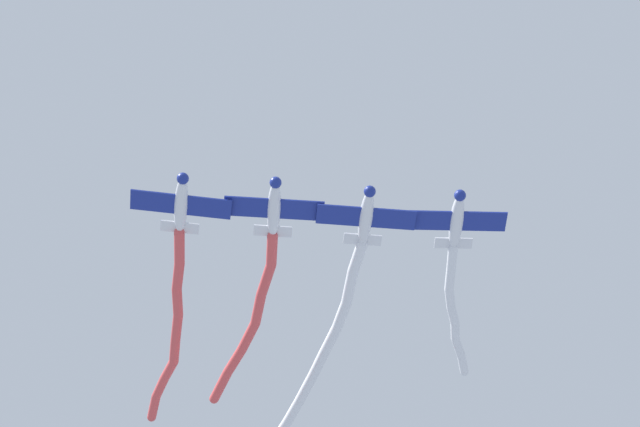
{
  "coord_description": "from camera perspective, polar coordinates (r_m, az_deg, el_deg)",
  "views": [
    {
      "loc": [
        -43.79,
        -16.61,
        6.41
      ],
      "look_at": [
        -3.53,
        1.83,
        65.08
      ],
      "focal_mm": 54.94,
      "sensor_mm": 36.0,
      "label": 1
    }
  ],
  "objects": [
    {
      "name": "airplane_left_wing",
      "position": [
        73.47,
        -2.69,
        0.34
      ],
      "size": [
        5.79,
        7.4,
        1.89
      ],
      "rotation": [
        0.0,
        0.0,
        3.64
      ],
      "color": "silver"
    },
    {
      "name": "airplane_slot",
      "position": [
        74.82,
        7.96,
        -0.39
      ],
      "size": [
        5.83,
        7.5,
        1.89
      ],
      "rotation": [
        0.0,
        0.0,
        3.6
      ],
      "color": "silver"
    },
    {
      "name": "smoke_trail_left_wing",
      "position": [
        80.69,
        -4.17,
        -6.38
      ],
      "size": [
        14.26,
        13.08,
        1.76
      ],
      "color": "#DB4C4C"
    },
    {
      "name": "smoke_trail_lead",
      "position": [
        83.58,
        -8.69,
        -7.02
      ],
      "size": [
        19.65,
        14.64,
        2.68
      ],
      "color": "#DB4C4C"
    },
    {
      "name": "airplane_lead",
      "position": [
        73.53,
        -8.09,
        0.56
      ],
      "size": [
        5.92,
        7.26,
        1.89
      ],
      "rotation": [
        0.0,
        0.0,
        3.71
      ],
      "color": "silver"
    },
    {
      "name": "smoke_trail_right_wing",
      "position": [
        83.04,
        0.07,
        -8.06
      ],
      "size": [
        18.81,
        17.17,
        1.47
      ],
      "color": "white"
    },
    {
      "name": "airplane_right_wing",
      "position": [
        73.58,
        2.7,
        -0.17
      ],
      "size": [
        5.8,
        7.37,
        1.89
      ],
      "rotation": [
        0.0,
        0.0,
        3.66
      ],
      "color": "silver"
    },
    {
      "name": "smoke_trail_slot",
      "position": [
        82.92,
        7.86,
        -5.88
      ],
      "size": [
        16.82,
        5.18,
        3.48
      ],
      "color": "white"
    }
  ]
}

